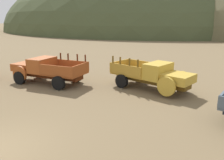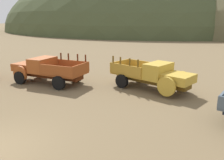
{
  "view_description": "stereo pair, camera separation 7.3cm",
  "coord_description": "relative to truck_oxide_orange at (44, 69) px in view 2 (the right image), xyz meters",
  "views": [
    {
      "loc": [
        7.23,
        -5.4,
        4.81
      ],
      "look_at": [
        1.56,
        7.19,
        1.14
      ],
      "focal_mm": 38.01,
      "sensor_mm": 36.0,
      "label": 1
    },
    {
      "loc": [
        7.3,
        -5.37,
        4.81
      ],
      "look_at": [
        1.56,
        7.19,
        1.14
      ],
      "focal_mm": 38.01,
      "sensor_mm": 36.0,
      "label": 2
    }
  ],
  "objects": [
    {
      "name": "truck_faded_yellow",
      "position": [
        8.18,
        1.53,
        0.01
      ],
      "size": [
        6.0,
        3.69,
        2.16
      ],
      "rotation": [
        0.0,
        0.0,
        -0.31
      ],
      "color": "brown",
      "rests_on": "ground"
    },
    {
      "name": "hill_center",
      "position": [
        -17.95,
        76.37,
        -1.0
      ],
      "size": [
        104.43,
        88.26,
        45.08
      ],
      "primitive_type": "ellipsoid",
      "color": "#424C2D",
      "rests_on": "ground"
    },
    {
      "name": "truck_oxide_orange",
      "position": [
        0.0,
        0.0,
        0.0
      ],
      "size": [
        5.7,
        2.54,
        2.16
      ],
      "rotation": [
        0.0,
        0.0,
        3.14
      ],
      "color": "#51220D",
      "rests_on": "ground"
    }
  ]
}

